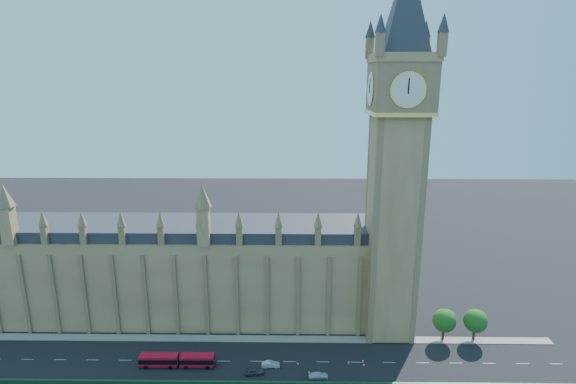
{
  "coord_description": "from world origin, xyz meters",
  "views": [
    {
      "loc": [
        12.91,
        -94.71,
        66.99
      ],
      "look_at": [
        11.44,
        10.0,
        39.84
      ],
      "focal_mm": 28.0,
      "sensor_mm": 36.0,
      "label": 1
    }
  ],
  "objects_px": {
    "car_grey": "(254,371)",
    "car_white": "(318,375)",
    "red_bus": "(177,360)",
    "car_silver": "(271,364)"
  },
  "relations": [
    {
      "from": "car_grey",
      "to": "car_silver",
      "type": "distance_m",
      "value": 4.59
    },
    {
      "from": "red_bus",
      "to": "car_white",
      "type": "bearing_deg",
      "value": -6.92
    },
    {
      "from": "car_grey",
      "to": "car_white",
      "type": "distance_m",
      "value": 14.79
    },
    {
      "from": "red_bus",
      "to": "car_grey",
      "type": "bearing_deg",
      "value": -8.81
    },
    {
      "from": "red_bus",
      "to": "car_white",
      "type": "height_order",
      "value": "red_bus"
    },
    {
      "from": "car_silver",
      "to": "car_white",
      "type": "height_order",
      "value": "car_silver"
    },
    {
      "from": "car_grey",
      "to": "car_white",
      "type": "relative_size",
      "value": 0.98
    },
    {
      "from": "car_grey",
      "to": "car_white",
      "type": "bearing_deg",
      "value": -101.08
    },
    {
      "from": "car_grey",
      "to": "car_silver",
      "type": "height_order",
      "value": "car_grey"
    },
    {
      "from": "car_white",
      "to": "red_bus",
      "type": "bearing_deg",
      "value": 77.79
    }
  ]
}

